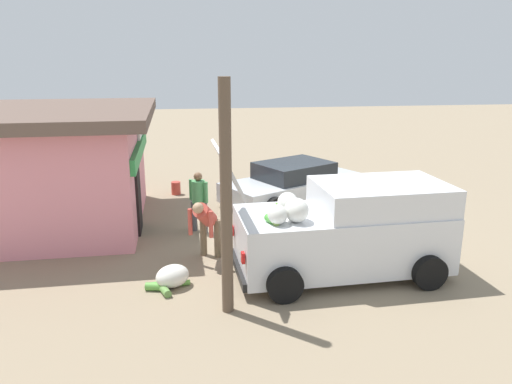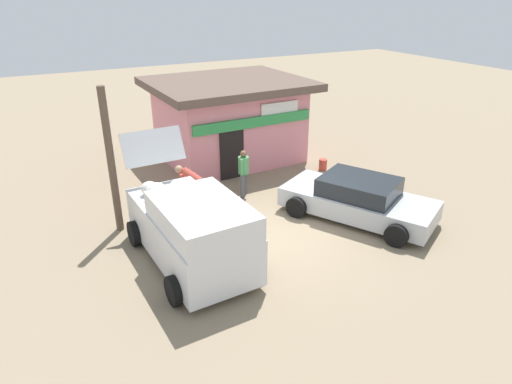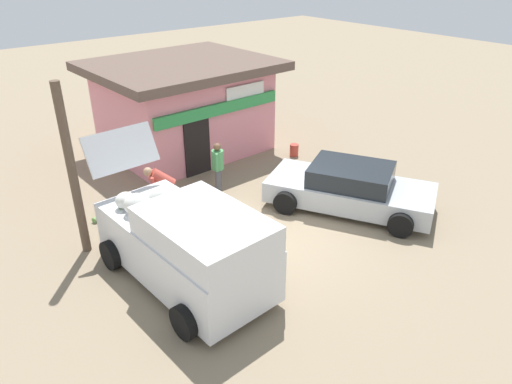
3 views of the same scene
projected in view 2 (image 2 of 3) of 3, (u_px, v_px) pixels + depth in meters
ground_plane at (288, 230)px, 12.60m from camera, size 60.00×60.00×0.00m
storefront_bar at (228, 119)px, 17.35m from camera, size 5.79×4.97×3.05m
delivery_van at (191, 228)px, 10.77m from camera, size 2.37×4.67×2.73m
parked_sedan at (358, 199)px, 13.09m from camera, size 3.67×4.71×1.23m
vendor_standing at (244, 170)px, 14.34m from camera, size 0.48×0.48×1.55m
customer_bending at (192, 182)px, 13.50m from camera, size 0.80×0.70×1.40m
unloaded_banana_pile at (147, 201)px, 13.85m from camera, size 0.88×0.94×0.43m
paint_bucket at (323, 165)px, 16.69m from camera, size 0.29×0.29×0.41m
utility_pole at (111, 162)px, 11.84m from camera, size 0.20×0.20×4.00m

